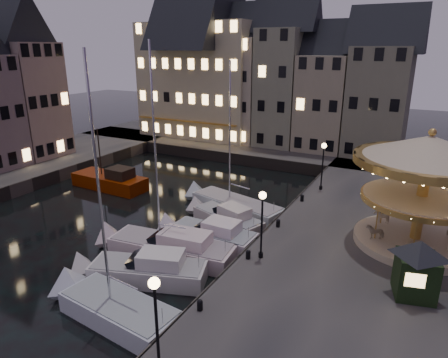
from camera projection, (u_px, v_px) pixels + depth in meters
The scene contains 30 objects.
ground at pixel (155, 256), 26.61m from camera, with size 160.00×160.00×0.00m, color black.
quay_east at pixel (391, 256), 25.20m from camera, with size 16.00×56.00×1.30m, color #474442.
quay_north at pixel (235, 146), 53.43m from camera, with size 44.00×12.00×1.30m, color #474442.
quaywall_e at pixel (272, 230), 28.76m from camera, with size 0.15×44.00×1.30m, color #47423A.
quaywall_n at pixel (227, 158), 47.51m from camera, with size 48.00×0.15×1.30m, color #47423A.
quaywall_w at pixel (8, 193), 36.09m from camera, with size 0.15×44.00×1.30m, color #47423A.
streetlamp_a at pixel (156, 312), 14.60m from camera, with size 0.44×0.44×4.17m.
streetlamp_b at pixel (262, 215), 22.98m from camera, with size 0.44×0.44×4.17m.
streetlamp_c at pixel (323, 160), 34.29m from camera, with size 0.44×0.44×4.17m.
bollard_a at pixel (200, 304), 18.98m from camera, with size 0.30×0.30×0.57m.
bollard_b at pixel (248, 254), 23.59m from camera, with size 0.30×0.30×0.57m.
bollard_c at pixel (278, 223), 27.78m from camera, with size 0.30×0.30×0.57m.
bollard_d at pixel (302, 198), 32.39m from camera, with size 0.30×0.30×0.57m.
townhouse_na at pixel (170, 86), 57.97m from camera, with size 5.50×8.00×12.80m.
townhouse_nb at pixel (203, 84), 55.39m from camera, with size 6.16×8.00×13.80m.
townhouse_nc at pixel (242, 82), 52.54m from camera, with size 6.82×8.00×14.80m.
townhouse_nd at pixel (284, 80), 49.82m from camera, with size 5.50×8.00×15.80m.
townhouse_ne at pixel (326, 95), 47.87m from camera, with size 6.16×8.00×12.80m.
townhouse_nf at pixel (380, 93), 45.02m from camera, with size 6.82×8.00×13.80m.
townhouse_wc at pixel (24, 91), 44.68m from camera, with size 8.80×5.50×14.20m.
hotel_corner at pixel (203, 73), 54.89m from camera, with size 17.60×9.00×16.80m.
motorboat_a at pixel (112, 308), 20.41m from camera, with size 7.64×3.20×12.67m.
motorboat_b at pixel (142, 271), 23.63m from camera, with size 7.81×4.54×2.15m.
motorboat_c at pixel (166, 246), 26.40m from camera, with size 9.55×3.45×12.63m.
motorboat_d at pixel (208, 235), 28.09m from camera, with size 7.17×2.45×2.15m.
motorboat_e at pixel (224, 218), 30.84m from camera, with size 7.02×4.10×2.15m.
motorboat_f at pixel (232, 205), 33.73m from camera, with size 9.32×4.48×12.39m.
red_fishing_boat at pixel (111, 181), 39.06m from camera, with size 7.83×2.96×6.02m.
carousel at pixel (426, 170), 23.85m from camera, with size 8.53×8.53×7.46m.
ticket_kiosk at pixel (418, 259), 19.55m from camera, with size 2.96×2.96×3.47m.
Camera 1 is at (15.17, -18.70, 13.26)m, focal length 32.00 mm.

